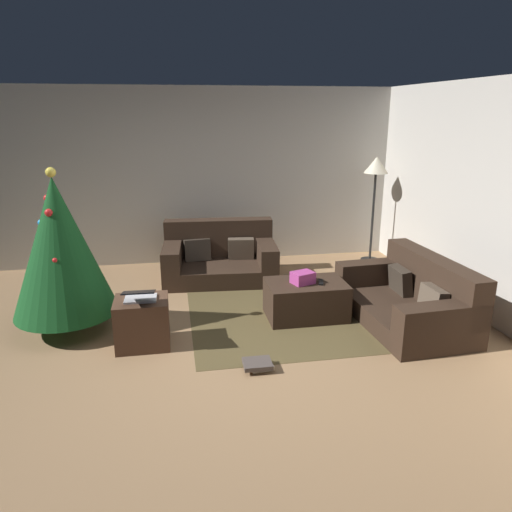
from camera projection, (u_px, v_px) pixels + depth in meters
ground_plane at (211, 355)px, 4.60m from camera, size 6.40×6.40×0.00m
rear_partition at (190, 177)px, 7.18m from camera, size 6.40×0.12×2.60m
couch_left at (220, 257)px, 6.70m from camera, size 1.59×1.06×0.77m
couch_right at (412, 298)px, 5.28m from camera, size 1.02×1.70×0.73m
ottoman at (306, 300)px, 5.41m from camera, size 0.88×0.58×0.41m
gift_box at (303, 278)px, 5.31m from camera, size 0.28×0.25×0.13m
tv_remote at (321, 282)px, 5.33m from camera, size 0.09×0.17×0.02m
christmas_tree at (60, 247)px, 4.89m from camera, size 1.06×1.06×1.73m
side_table at (142, 322)px, 4.74m from camera, size 0.52×0.44×0.49m
laptop at (140, 296)px, 4.60m from camera, size 0.32×0.37×0.16m
book_stack at (259, 364)px, 4.35m from camera, size 0.28×0.24×0.08m
corner_lamp at (376, 173)px, 7.12m from camera, size 0.36×0.36×1.60m
area_rug at (305, 316)px, 5.47m from camera, size 2.60×2.00×0.01m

